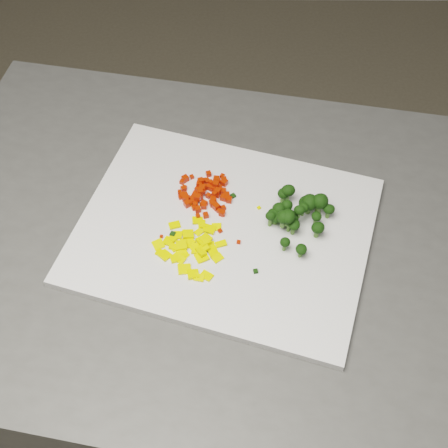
{
  "coord_description": "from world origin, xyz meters",
  "views": [
    {
      "loc": [
        0.13,
        -0.55,
        1.67
      ],
      "look_at": [
        0.12,
        0.01,
        0.92
      ],
      "focal_mm": 50.0,
      "sensor_mm": 36.0,
      "label": 1
    }
  ],
  "objects_px": {
    "cutting_board": "(224,230)",
    "carrot_pile": "(205,189)",
    "pepper_pile": "(192,244)",
    "broccoli_pile": "(296,216)",
    "counter_block": "(225,363)"
  },
  "relations": [
    {
      "from": "cutting_board",
      "to": "pepper_pile",
      "type": "relative_size",
      "value": 3.88
    },
    {
      "from": "cutting_board",
      "to": "pepper_pile",
      "type": "height_order",
      "value": "pepper_pile"
    },
    {
      "from": "carrot_pile",
      "to": "broccoli_pile",
      "type": "distance_m",
      "value": 0.15
    },
    {
      "from": "counter_block",
      "to": "pepper_pile",
      "type": "bearing_deg",
      "value": -152.91
    },
    {
      "from": "pepper_pile",
      "to": "carrot_pile",
      "type": "bearing_deg",
      "value": 81.11
    },
    {
      "from": "pepper_pile",
      "to": "broccoli_pile",
      "type": "height_order",
      "value": "broccoli_pile"
    },
    {
      "from": "cutting_board",
      "to": "carrot_pile",
      "type": "distance_m",
      "value": 0.07
    },
    {
      "from": "counter_block",
      "to": "cutting_board",
      "type": "distance_m",
      "value": 0.46
    },
    {
      "from": "counter_block",
      "to": "broccoli_pile",
      "type": "xyz_separation_m",
      "value": [
        0.1,
        0.01,
        0.49
      ]
    },
    {
      "from": "cutting_board",
      "to": "broccoli_pile",
      "type": "distance_m",
      "value": 0.11
    },
    {
      "from": "cutting_board",
      "to": "carrot_pile",
      "type": "bearing_deg",
      "value": 115.25
    },
    {
      "from": "broccoli_pile",
      "to": "pepper_pile",
      "type": "bearing_deg",
      "value": -165.76
    },
    {
      "from": "cutting_board",
      "to": "broccoli_pile",
      "type": "height_order",
      "value": "broccoli_pile"
    },
    {
      "from": "carrot_pile",
      "to": "broccoli_pile",
      "type": "bearing_deg",
      "value": -24.37
    },
    {
      "from": "counter_block",
      "to": "pepper_pile",
      "type": "distance_m",
      "value": 0.47
    }
  ]
}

